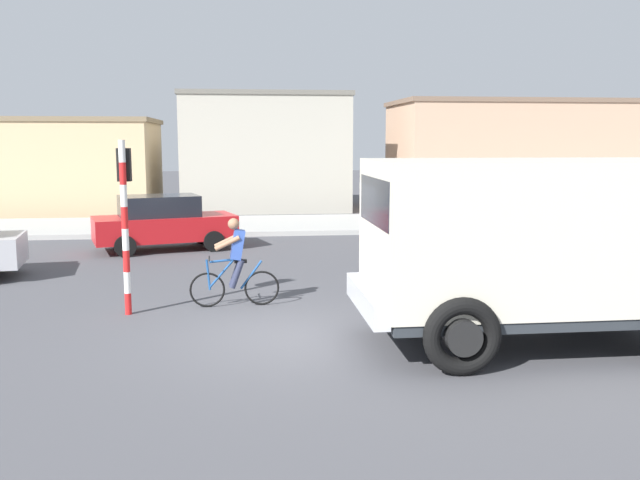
# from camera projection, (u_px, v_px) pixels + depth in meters

# --- Properties ---
(ground_plane) EXTENTS (120.00, 120.00, 0.00)m
(ground_plane) POSITION_uv_depth(u_px,v_px,m) (296.00, 333.00, 11.40)
(ground_plane) COLOR #4C4C51
(sidewalk_far) EXTENTS (80.00, 5.00, 0.16)m
(sidewalk_far) POSITION_uv_depth(u_px,v_px,m) (264.00, 225.00, 25.25)
(sidewalk_far) COLOR #ADADA8
(sidewalk_far) RESTS_ON ground
(truck_foreground) EXTENTS (5.43, 2.87, 2.90)m
(truck_foreground) POSITION_uv_depth(u_px,v_px,m) (537.00, 240.00, 10.58)
(truck_foreground) COLOR silver
(truck_foreground) RESTS_ON ground
(cyclist) EXTENTS (1.73, 0.50, 1.72)m
(cyclist) POSITION_uv_depth(u_px,v_px,m) (235.00, 262.00, 13.16)
(cyclist) COLOR black
(cyclist) RESTS_ON ground
(traffic_light_pole) EXTENTS (0.24, 0.43, 3.20)m
(traffic_light_pole) POSITION_uv_depth(u_px,v_px,m) (125.00, 203.00, 12.43)
(traffic_light_pole) COLOR red
(traffic_light_pole) RESTS_ON ground
(car_white_mid) EXTENTS (4.31, 2.71, 1.60)m
(car_white_mid) POSITION_uv_depth(u_px,v_px,m) (163.00, 222.00, 19.91)
(car_white_mid) COLOR red
(car_white_mid) RESTS_ON ground
(car_far_side) EXTENTS (4.00, 1.89, 1.60)m
(car_far_side) POSITION_uv_depth(u_px,v_px,m) (485.00, 226.00, 19.01)
(car_far_side) COLOR #1E2328
(car_far_side) RESTS_ON ground
(building_corner_left) EXTENTS (12.09, 6.36, 4.12)m
(building_corner_left) POSITION_uv_depth(u_px,v_px,m) (18.00, 165.00, 30.23)
(building_corner_left) COLOR #D1B284
(building_corner_left) RESTS_ON ground
(building_mid_block) EXTENTS (7.56, 5.59, 5.28)m
(building_mid_block) POSITION_uv_depth(u_px,v_px,m) (264.00, 152.00, 31.71)
(building_mid_block) COLOR #B2AD9E
(building_mid_block) RESTS_ON ground
(building_corner_right) EXTENTS (10.67, 5.74, 4.98)m
(building_corner_right) POSITION_uv_depth(u_px,v_px,m) (507.00, 155.00, 32.08)
(building_corner_right) COLOR tan
(building_corner_right) RESTS_ON ground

